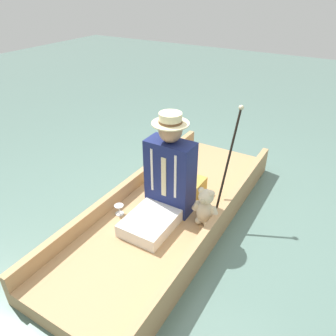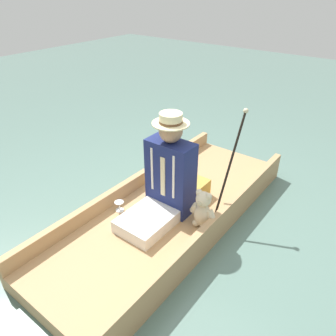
{
  "view_description": "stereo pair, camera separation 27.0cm",
  "coord_description": "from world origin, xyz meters",
  "px_view_note": "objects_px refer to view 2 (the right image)",
  "views": [
    {
      "loc": [
        -1.19,
        2.03,
        1.94
      ],
      "look_at": [
        0.0,
        0.02,
        0.57
      ],
      "focal_mm": 35.0,
      "sensor_mm": 36.0,
      "label": 1
    },
    {
      "loc": [
        -1.41,
        1.88,
        1.94
      ],
      "look_at": [
        0.0,
        0.02,
        0.57
      ],
      "focal_mm": 35.0,
      "sensor_mm": 36.0,
      "label": 2
    }
  ],
  "objects_px": {
    "seated_person": "(165,180)",
    "walking_cane": "(232,157)",
    "teddy_bear": "(203,210)",
    "wine_glass": "(119,205)"
  },
  "relations": [
    {
      "from": "seated_person",
      "to": "walking_cane",
      "type": "xyz_separation_m",
      "value": [
        -0.4,
        -0.4,
        0.18
      ]
    },
    {
      "from": "teddy_bear",
      "to": "wine_glass",
      "type": "xyz_separation_m",
      "value": [
        0.69,
        0.27,
        -0.1
      ]
    },
    {
      "from": "teddy_bear",
      "to": "seated_person",
      "type": "bearing_deg",
      "value": 5.59
    },
    {
      "from": "teddy_bear",
      "to": "wine_glass",
      "type": "bearing_deg",
      "value": 21.35
    },
    {
      "from": "wine_glass",
      "to": "walking_cane",
      "type": "height_order",
      "value": "walking_cane"
    },
    {
      "from": "seated_person",
      "to": "wine_glass",
      "type": "distance_m",
      "value": 0.48
    },
    {
      "from": "seated_person",
      "to": "wine_glass",
      "type": "xyz_separation_m",
      "value": [
        0.33,
        0.23,
        -0.27
      ]
    },
    {
      "from": "teddy_bear",
      "to": "walking_cane",
      "type": "height_order",
      "value": "walking_cane"
    },
    {
      "from": "walking_cane",
      "to": "seated_person",
      "type": "bearing_deg",
      "value": 44.91
    },
    {
      "from": "seated_person",
      "to": "walking_cane",
      "type": "bearing_deg",
      "value": -128.87
    }
  ]
}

